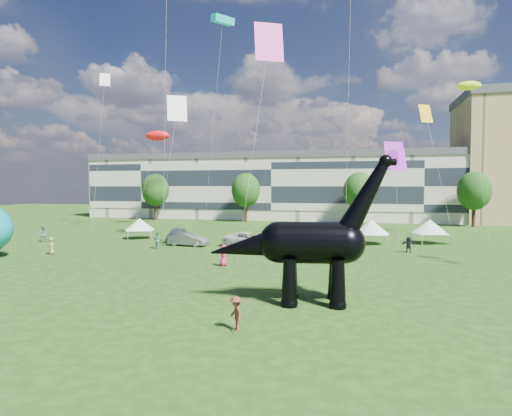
# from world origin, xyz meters

# --- Properties ---
(ground) EXTENTS (220.00, 220.00, 0.00)m
(ground) POSITION_xyz_m (0.00, 0.00, 0.00)
(ground) COLOR #16330C
(ground) RESTS_ON ground
(terrace_row) EXTENTS (78.00, 11.00, 12.00)m
(terrace_row) POSITION_xyz_m (-8.00, 62.00, 6.00)
(terrace_row) COLOR beige
(terrace_row) RESTS_ON ground
(tree_far_left) EXTENTS (5.20, 5.20, 9.44)m
(tree_far_left) POSITION_xyz_m (-30.00, 53.00, 6.29)
(tree_far_left) COLOR #382314
(tree_far_left) RESTS_ON ground
(tree_mid_left) EXTENTS (5.20, 5.20, 9.44)m
(tree_mid_left) POSITION_xyz_m (-12.00, 53.00, 6.29)
(tree_mid_left) COLOR #382314
(tree_mid_left) RESTS_ON ground
(tree_mid_right) EXTENTS (5.20, 5.20, 9.44)m
(tree_mid_right) POSITION_xyz_m (8.00, 53.00, 6.29)
(tree_mid_right) COLOR #382314
(tree_mid_right) RESTS_ON ground
(tree_far_right) EXTENTS (5.20, 5.20, 9.44)m
(tree_far_right) POSITION_xyz_m (26.00, 53.00, 6.29)
(tree_far_right) COLOR #382314
(tree_far_right) RESTS_ON ground
(dinosaur_sculpture) EXTENTS (10.61, 3.30, 8.63)m
(dinosaur_sculpture) POSITION_xyz_m (5.46, 1.98, 3.26)
(dinosaur_sculpture) COLOR black
(dinosaur_sculpture) RESTS_ON ground
(car_silver) EXTENTS (2.75, 5.06, 1.63)m
(car_silver) POSITION_xyz_m (-12.82, 25.00, 0.82)
(car_silver) COLOR #ABABAF
(car_silver) RESTS_ON ground
(car_grey) EXTENTS (4.47, 1.85, 1.44)m
(car_grey) POSITION_xyz_m (-9.96, 21.51, 0.72)
(car_grey) COLOR slate
(car_grey) RESTS_ON ground
(car_white) EXTENTS (6.24, 4.10, 1.59)m
(car_white) POSITION_xyz_m (-3.33, 22.50, 0.80)
(car_white) COLOR silver
(car_white) RESTS_ON ground
(car_dark) EXTENTS (3.29, 6.04, 1.66)m
(car_dark) POSITION_xyz_m (0.43, 25.76, 0.83)
(car_dark) COLOR #595960
(car_dark) RESTS_ON ground
(gazebo_near) EXTENTS (4.47, 4.47, 2.75)m
(gazebo_near) POSITION_xyz_m (9.60, 27.92, 1.93)
(gazebo_near) COLOR silver
(gazebo_near) RESTS_ON ground
(gazebo_far) EXTENTS (4.93, 4.93, 2.77)m
(gazebo_far) POSITION_xyz_m (16.06, 29.98, 1.94)
(gazebo_far) COLOR silver
(gazebo_far) RESTS_ON ground
(gazebo_left) EXTENTS (4.79, 4.79, 2.51)m
(gazebo_left) POSITION_xyz_m (-18.40, 26.17, 1.77)
(gazebo_left) COLOR silver
(gazebo_left) RESTS_ON ground
(visitors) EXTENTS (42.23, 38.07, 1.88)m
(visitors) POSITION_xyz_m (-5.17, 16.75, 0.88)
(visitors) COLOR brown
(visitors) RESTS_ON ground
(kites) EXTENTS (64.21, 43.69, 30.48)m
(kites) POSITION_xyz_m (-13.61, 40.27, 19.63)
(kites) COLOR red
(kites) RESTS_ON ground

